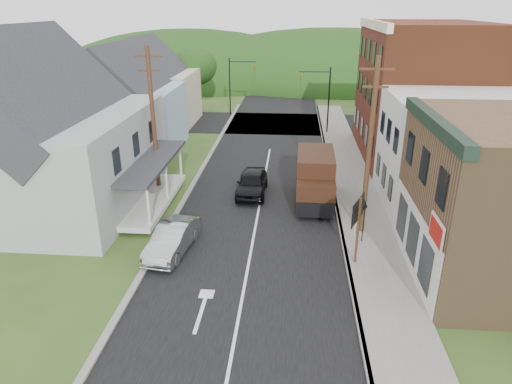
% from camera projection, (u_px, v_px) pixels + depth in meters
% --- Properties ---
extents(ground, '(120.00, 120.00, 0.00)m').
position_uv_depth(ground, '(249.00, 263.00, 21.17)').
color(ground, '#2D4719').
rests_on(ground, ground).
extents(road, '(9.00, 90.00, 0.02)m').
position_uv_depth(road, '(263.00, 185.00, 30.39)').
color(road, black).
rests_on(road, ground).
extents(cross_road, '(60.00, 9.00, 0.02)m').
position_uv_depth(cross_road, '(275.00, 123.00, 46.05)').
color(cross_road, black).
rests_on(cross_road, ground).
extents(sidewalk_right, '(2.80, 55.00, 0.15)m').
position_uv_depth(sidewalk_right, '(357.00, 198.00, 28.06)').
color(sidewalk_right, slate).
rests_on(sidewalk_right, ground).
extents(curb_right, '(0.20, 55.00, 0.15)m').
position_uv_depth(curb_right, '(335.00, 198.00, 28.17)').
color(curb_right, slate).
rests_on(curb_right, ground).
extents(curb_left, '(0.30, 55.00, 0.12)m').
position_uv_depth(curb_left, '(188.00, 193.00, 28.88)').
color(curb_left, slate).
rests_on(curb_left, ground).
extents(storefront_white, '(8.00, 7.00, 6.50)m').
position_uv_depth(storefront_white, '(458.00, 154.00, 25.98)').
color(storefront_white, silver).
rests_on(storefront_white, ground).
extents(storefront_red, '(8.00, 12.00, 10.00)m').
position_uv_depth(storefront_red, '(421.00, 93.00, 34.06)').
color(storefront_red, '#612C17').
rests_on(storefront_red, ground).
extents(house_gray, '(10.20, 12.24, 8.35)m').
position_uv_depth(house_gray, '(50.00, 135.00, 26.00)').
color(house_gray, '#A2A5A7').
rests_on(house_gray, ground).
extents(house_blue, '(7.14, 8.16, 7.28)m').
position_uv_depth(house_blue, '(132.00, 105.00, 36.27)').
color(house_blue, '#9DB6D6').
rests_on(house_blue, ground).
extents(house_cream, '(7.14, 8.16, 7.28)m').
position_uv_depth(house_cream, '(158.00, 86.00, 44.60)').
color(house_cream, beige).
rests_on(house_cream, ground).
extents(utility_pole_right, '(1.60, 0.26, 9.00)m').
position_uv_depth(utility_pole_right, '(369.00, 148.00, 22.19)').
color(utility_pole_right, '#472D19').
rests_on(utility_pole_right, ground).
extents(utility_pole_left, '(1.60, 0.26, 9.00)m').
position_uv_depth(utility_pole_left, '(153.00, 121.00, 27.27)').
color(utility_pole_left, '#472D19').
rests_on(utility_pole_left, ground).
extents(traffic_signal_right, '(2.87, 0.20, 6.00)m').
position_uv_depth(traffic_signal_right, '(321.00, 93.00, 41.06)').
color(traffic_signal_right, black).
rests_on(traffic_signal_right, ground).
extents(traffic_signal_left, '(2.87, 0.20, 6.00)m').
position_uv_depth(traffic_signal_left, '(236.00, 80.00, 48.17)').
color(traffic_signal_left, black).
rests_on(traffic_signal_left, ground).
extents(tree_left_b, '(4.80, 4.80, 6.94)m').
position_uv_depth(tree_left_b, '(22.00, 101.00, 31.67)').
color(tree_left_b, '#382616').
rests_on(tree_left_b, ground).
extents(tree_left_c, '(5.80, 5.80, 8.41)m').
position_uv_depth(tree_left_c, '(49.00, 70.00, 38.79)').
color(tree_left_c, '#382616').
rests_on(tree_left_c, ground).
extents(tree_left_d, '(4.80, 4.80, 6.94)m').
position_uv_depth(tree_left_d, '(195.00, 66.00, 49.48)').
color(tree_left_d, '#382616').
rests_on(tree_left_d, ground).
extents(forested_ridge, '(90.00, 30.00, 16.00)m').
position_uv_depth(forested_ridge, '(283.00, 81.00, 71.84)').
color(forested_ridge, '#1B3610').
rests_on(forested_ridge, ground).
extents(silver_sedan, '(2.04, 4.40, 1.40)m').
position_uv_depth(silver_sedan, '(172.00, 239.00, 21.86)').
color(silver_sedan, '#ACADB1').
rests_on(silver_sedan, ground).
extents(dark_sedan, '(1.83, 4.44, 1.50)m').
position_uv_depth(dark_sedan, '(252.00, 183.00, 28.58)').
color(dark_sedan, black).
rests_on(dark_sedan, ground).
extents(delivery_van, '(2.31, 5.40, 3.00)m').
position_uv_depth(delivery_van, '(315.00, 179.00, 27.12)').
color(delivery_van, black).
rests_on(delivery_van, ground).
extents(route_sign_cluster, '(0.78, 1.71, 3.21)m').
position_uv_depth(route_sign_cluster, '(358.00, 221.00, 20.24)').
color(route_sign_cluster, '#472D19').
rests_on(route_sign_cluster, sidewalk_right).
extents(warning_sign, '(0.28, 0.59, 2.32)m').
position_uv_depth(warning_sign, '(364.00, 214.00, 22.29)').
color(warning_sign, black).
rests_on(warning_sign, sidewalk_right).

